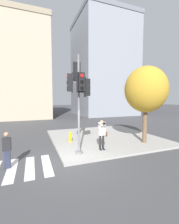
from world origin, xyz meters
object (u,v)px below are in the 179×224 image
Objects in this scene: person_photographer at (102,132)px; pedestrian_distant at (7,149)px; traffic_signal_pole at (79,89)px; fire_hydrant at (70,137)px; street_tree at (146,90)px.

pedestrian_distant is at bearing -174.95° from person_photographer.
traffic_signal_pole reaches higher than fire_hydrant.
street_tree reaches higher than person_photographer.
traffic_signal_pole is 3.04× the size of person_photographer.
traffic_signal_pole reaches higher than person_photographer.
person_photographer is 0.34× the size of street_tree.
fire_hydrant is at bearing 37.00° from pedestrian_distant.
fire_hydrant is at bearing 121.88° from person_photographer.
traffic_signal_pole is 1.02× the size of street_tree.
fire_hydrant is (0.08, 2.34, -3.17)m from traffic_signal_pole.
person_photographer is 4.22m from street_tree.
person_photographer is at bearing -58.12° from fire_hydrant.
person_photographer is at bearing -175.22° from street_tree.
fire_hydrant is at bearing 87.96° from traffic_signal_pole.
traffic_signal_pole is at bearing -174.64° from person_photographer.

